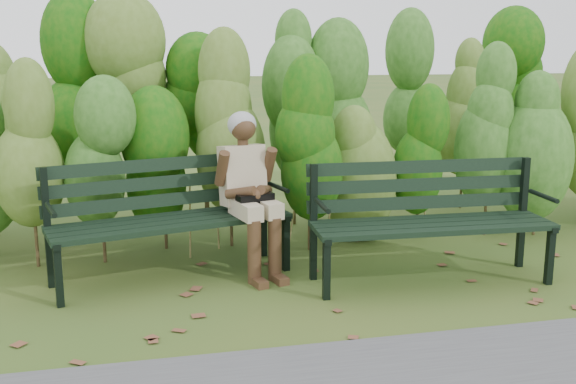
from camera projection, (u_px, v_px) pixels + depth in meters
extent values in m
plane|color=#34571F|center=(298.00, 294.00, 5.32)|extent=(80.00, 80.00, 0.00)
cylinder|color=#47381E|center=(31.00, 219.00, 6.01)|extent=(0.03, 0.03, 0.80)
ellipsoid|color=#2C5E1A|center=(25.00, 149.00, 5.88)|extent=(0.64, 0.64, 1.44)
cylinder|color=#47381E|center=(102.00, 216.00, 6.14)|extent=(0.03, 0.03, 0.80)
ellipsoid|color=#2C5E1A|center=(98.00, 146.00, 6.01)|extent=(0.64, 0.64, 1.44)
cylinder|color=#47381E|center=(170.00, 212.00, 6.27)|extent=(0.03, 0.03, 0.80)
ellipsoid|color=#2C5E1A|center=(167.00, 144.00, 6.14)|extent=(0.64, 0.64, 1.44)
cylinder|color=#47381E|center=(235.00, 209.00, 6.40)|extent=(0.03, 0.03, 0.80)
ellipsoid|color=#2C5E1A|center=(234.00, 142.00, 6.27)|extent=(0.64, 0.64, 1.44)
cylinder|color=#47381E|center=(297.00, 206.00, 6.54)|extent=(0.03, 0.03, 0.80)
ellipsoid|color=#2C5E1A|center=(297.00, 140.00, 6.40)|extent=(0.64, 0.64, 1.44)
cylinder|color=#47381E|center=(357.00, 202.00, 6.67)|extent=(0.03, 0.03, 0.80)
ellipsoid|color=#2C5E1A|center=(359.00, 138.00, 6.53)|extent=(0.64, 0.64, 1.44)
cylinder|color=#47381E|center=(415.00, 199.00, 6.80)|extent=(0.03, 0.03, 0.80)
ellipsoid|color=#2C5E1A|center=(417.00, 137.00, 6.66)|extent=(0.64, 0.64, 1.44)
cylinder|color=#47381E|center=(470.00, 197.00, 6.93)|extent=(0.03, 0.03, 0.80)
ellipsoid|color=#2C5E1A|center=(474.00, 135.00, 6.79)|extent=(0.64, 0.64, 1.44)
cylinder|color=#47381E|center=(524.00, 194.00, 7.06)|extent=(0.03, 0.03, 0.80)
ellipsoid|color=#2C5E1A|center=(528.00, 133.00, 6.93)|extent=(0.64, 0.64, 1.44)
cylinder|color=#47381E|center=(575.00, 191.00, 7.19)|extent=(0.03, 0.03, 0.80)
cylinder|color=#47381E|center=(66.00, 181.00, 6.98)|extent=(0.04, 0.04, 1.10)
ellipsoid|color=#0C530D|center=(60.00, 95.00, 6.79)|extent=(0.70, 0.70, 1.98)
cylinder|color=#47381E|center=(142.00, 178.00, 7.14)|extent=(0.04, 0.04, 1.10)
ellipsoid|color=#0C530D|center=(138.00, 94.00, 6.96)|extent=(0.70, 0.70, 1.98)
cylinder|color=#47381E|center=(214.00, 175.00, 7.31)|extent=(0.04, 0.04, 1.10)
ellipsoid|color=#0C530D|center=(212.00, 93.00, 7.12)|extent=(0.70, 0.70, 1.98)
cylinder|color=#47381E|center=(283.00, 172.00, 7.47)|extent=(0.04, 0.04, 1.10)
ellipsoid|color=#0C530D|center=(283.00, 92.00, 7.29)|extent=(0.70, 0.70, 1.98)
cylinder|color=#47381E|center=(349.00, 169.00, 7.64)|extent=(0.04, 0.04, 1.10)
ellipsoid|color=#0C530D|center=(351.00, 91.00, 7.45)|extent=(0.70, 0.70, 1.98)
cylinder|color=#47381E|center=(412.00, 167.00, 7.80)|extent=(0.04, 0.04, 1.10)
ellipsoid|color=#0C530D|center=(415.00, 90.00, 7.62)|extent=(0.70, 0.70, 1.98)
cylinder|color=#47381E|center=(473.00, 164.00, 7.97)|extent=(0.04, 0.04, 1.10)
ellipsoid|color=#0C530D|center=(477.00, 89.00, 7.78)|extent=(0.70, 0.70, 1.98)
cylinder|color=#47381E|center=(531.00, 162.00, 8.13)|extent=(0.04, 0.04, 1.10)
ellipsoid|color=#0C530D|center=(537.00, 88.00, 7.95)|extent=(0.70, 0.70, 1.98)
cube|color=brown|center=(176.00, 300.00, 5.17)|extent=(0.11, 0.10, 0.01)
cube|color=brown|center=(299.00, 321.00, 4.79)|extent=(0.11, 0.11, 0.01)
cube|color=brown|center=(294.00, 272.00, 5.83)|extent=(0.11, 0.11, 0.01)
cube|color=brown|center=(458.00, 291.00, 5.36)|extent=(0.11, 0.11, 0.01)
cube|color=brown|center=(520.00, 248.00, 6.50)|extent=(0.09, 0.11, 0.01)
cube|color=brown|center=(1.00, 301.00, 5.15)|extent=(0.11, 0.11, 0.01)
cube|color=brown|center=(500.00, 252.00, 6.38)|extent=(0.09, 0.10, 0.01)
cube|color=brown|center=(97.00, 302.00, 5.13)|extent=(0.11, 0.10, 0.01)
cube|color=brown|center=(458.00, 249.00, 6.48)|extent=(0.11, 0.11, 0.01)
cube|color=brown|center=(409.00, 248.00, 6.53)|extent=(0.07, 0.09, 0.01)
cube|color=brown|center=(65.00, 344.00, 4.41)|extent=(0.11, 0.10, 0.01)
cube|color=brown|center=(127.00, 272.00, 5.83)|extent=(0.11, 0.09, 0.01)
cube|color=brown|center=(455.00, 291.00, 5.37)|extent=(0.11, 0.11, 0.01)
cube|color=brown|center=(45.00, 354.00, 4.27)|extent=(0.10, 0.11, 0.01)
cube|color=brown|center=(316.00, 290.00, 5.39)|extent=(0.11, 0.11, 0.01)
cube|color=brown|center=(77.00, 281.00, 5.59)|extent=(0.11, 0.10, 0.01)
cube|color=brown|center=(61.00, 360.00, 4.19)|extent=(0.08, 0.10, 0.01)
cube|color=brown|center=(572.00, 285.00, 5.50)|extent=(0.11, 0.10, 0.01)
cube|color=brown|center=(399.00, 277.00, 5.71)|extent=(0.09, 0.07, 0.01)
cube|color=brown|center=(369.00, 338.00, 4.50)|extent=(0.08, 0.10, 0.01)
cube|color=brown|center=(239.00, 332.00, 4.59)|extent=(0.11, 0.11, 0.01)
cube|color=brown|center=(513.00, 279.00, 5.63)|extent=(0.07, 0.09, 0.01)
cube|color=brown|center=(198.00, 282.00, 5.57)|extent=(0.11, 0.10, 0.01)
cube|color=brown|center=(411.00, 281.00, 5.60)|extent=(0.11, 0.10, 0.01)
cube|color=brown|center=(248.00, 287.00, 5.45)|extent=(0.09, 0.08, 0.01)
cube|color=black|center=(179.00, 228.00, 5.37)|extent=(1.95, 0.59, 0.04)
cube|color=black|center=(174.00, 224.00, 5.49)|extent=(1.95, 0.59, 0.04)
cube|color=black|center=(169.00, 220.00, 5.61)|extent=(1.95, 0.59, 0.04)
cube|color=black|center=(165.00, 217.00, 5.73)|extent=(1.95, 0.59, 0.04)
cube|color=black|center=(161.00, 200.00, 5.80)|extent=(1.93, 0.53, 0.12)
cube|color=black|center=(159.00, 183.00, 5.78)|extent=(1.93, 0.53, 0.12)
cube|color=black|center=(158.00, 165.00, 5.76)|extent=(1.93, 0.53, 0.12)
cube|color=black|center=(58.00, 275.00, 5.00)|extent=(0.07, 0.07, 0.49)
cube|color=black|center=(47.00, 228.00, 5.36)|extent=(0.07, 0.07, 0.99)
cube|color=black|center=(52.00, 239.00, 5.14)|extent=(0.18, 0.55, 0.04)
cylinder|color=black|center=(51.00, 210.00, 5.05)|extent=(0.14, 0.41, 0.04)
cube|color=black|center=(286.00, 243.00, 5.82)|extent=(0.07, 0.07, 0.49)
cube|color=black|center=(263.00, 204.00, 6.18)|extent=(0.07, 0.07, 0.99)
cube|color=black|center=(275.00, 212.00, 5.97)|extent=(0.18, 0.55, 0.04)
cylinder|color=black|center=(277.00, 187.00, 5.87)|extent=(0.14, 0.41, 0.04)
cube|color=black|center=(442.00, 232.00, 5.28)|extent=(1.96, 0.20, 0.04)
cube|color=black|center=(436.00, 227.00, 5.41)|extent=(1.96, 0.20, 0.04)
cube|color=black|center=(429.00, 223.00, 5.54)|extent=(1.96, 0.20, 0.04)
cube|color=black|center=(423.00, 219.00, 5.67)|extent=(1.96, 0.20, 0.04)
cube|color=black|center=(419.00, 202.00, 5.74)|extent=(1.96, 0.14, 0.11)
cube|color=black|center=(419.00, 185.00, 5.72)|extent=(1.96, 0.14, 0.11)
cube|color=black|center=(419.00, 167.00, 5.71)|extent=(1.96, 0.14, 0.11)
cube|color=black|center=(327.00, 269.00, 5.15)|extent=(0.06, 0.06, 0.49)
cube|color=black|center=(313.00, 223.00, 5.55)|extent=(0.06, 0.06, 0.98)
cube|color=black|center=(320.00, 233.00, 5.31)|extent=(0.08, 0.55, 0.04)
cylinder|color=black|center=(322.00, 205.00, 5.21)|extent=(0.06, 0.41, 0.04)
cube|color=black|center=(550.00, 256.00, 5.48)|extent=(0.06, 0.06, 0.49)
cube|color=black|center=(522.00, 213.00, 5.88)|extent=(0.06, 0.06, 0.98)
cube|color=black|center=(538.00, 222.00, 5.64)|extent=(0.08, 0.55, 0.04)
cylinder|color=black|center=(544.00, 196.00, 5.54)|extent=(0.06, 0.41, 0.04)
cube|color=tan|center=(245.00, 209.00, 5.59)|extent=(0.24, 0.45, 0.13)
cube|color=tan|center=(266.00, 207.00, 5.67)|extent=(0.24, 0.45, 0.13)
cylinder|color=#462D1A|center=(254.00, 252.00, 5.51)|extent=(0.14, 0.14, 0.54)
cylinder|color=#462D1A|center=(275.00, 249.00, 5.59)|extent=(0.14, 0.14, 0.54)
cube|color=#462D1A|center=(259.00, 282.00, 5.48)|extent=(0.14, 0.22, 0.06)
cube|color=#462D1A|center=(279.00, 279.00, 5.57)|extent=(0.14, 0.22, 0.06)
cube|color=tan|center=(242.00, 175.00, 5.83)|extent=(0.42, 0.34, 0.53)
cylinder|color=#462D1A|center=(243.00, 143.00, 5.75)|extent=(0.09, 0.09, 0.10)
sphere|color=#462D1A|center=(243.00, 128.00, 5.71)|extent=(0.22, 0.22, 0.22)
ellipsoid|color=gray|center=(242.00, 125.00, 5.73)|extent=(0.25, 0.24, 0.22)
cylinder|color=#462D1A|center=(222.00, 168.00, 5.64)|extent=(0.14, 0.23, 0.32)
cylinder|color=#462D1A|center=(269.00, 165.00, 5.83)|extent=(0.14, 0.23, 0.32)
cylinder|color=#462D1A|center=(241.00, 192.00, 5.61)|extent=(0.27, 0.24, 0.14)
cylinder|color=#462D1A|center=(264.00, 190.00, 5.70)|extent=(0.19, 0.29, 0.14)
sphere|color=#462D1A|center=(256.00, 195.00, 5.61)|extent=(0.11, 0.11, 0.11)
cube|color=black|center=(255.00, 203.00, 5.63)|extent=(0.33, 0.19, 0.16)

